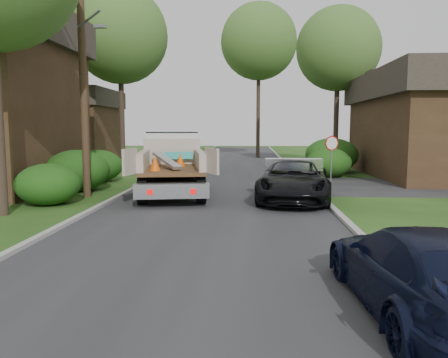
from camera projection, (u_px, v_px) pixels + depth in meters
name	position (u px, v px, depth m)	size (l,w,h in m)	color
ground	(208.00, 224.00, 12.82)	(120.00, 120.00, 0.00)	#204413
road	(226.00, 183.00, 22.73)	(8.00, 90.00, 0.02)	#28282B
curb_left	(149.00, 181.00, 22.97)	(0.20, 90.00, 0.12)	#9E9E99
curb_right	(305.00, 182.00, 22.49)	(0.20, 90.00, 0.12)	#9E9E99
stop_sign	(332.00, 150.00, 21.23)	(0.71, 0.32, 2.48)	slate
utility_pole	(83.00, 69.00, 17.49)	(2.42, 1.25, 10.00)	#382619
house_left_far	(67.00, 126.00, 35.08)	(7.56, 7.56, 6.00)	#382717
hedge_left_a	(48.00, 184.00, 16.07)	(2.34, 2.34, 1.53)	#114610
hedge_left_b	(77.00, 171.00, 19.54)	(2.86, 2.86, 1.87)	#114610
hedge_left_c	(98.00, 166.00, 23.04)	(2.60, 2.60, 1.70)	#114610
hedge_right_a	(329.00, 163.00, 25.27)	(2.60, 2.60, 1.70)	#114610
hedge_right_b	(332.00, 155.00, 28.18)	(3.38, 3.38, 2.21)	#114610
tree_left_far	(120.00, 36.00, 29.09)	(6.40, 6.40, 12.20)	#2D2119
tree_right_far	(338.00, 49.00, 31.24)	(6.00, 6.00, 11.50)	#2D2119
tree_center_far	(259.00, 42.00, 41.20)	(7.20, 7.20, 14.60)	#2D2119
flatbed_truck	(172.00, 159.00, 19.49)	(4.04, 7.40, 2.66)	black
black_pickup	(294.00, 180.00, 17.02)	(2.64, 5.72, 1.59)	black
navy_suv	(420.00, 270.00, 6.57)	(1.89, 4.66, 1.35)	black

